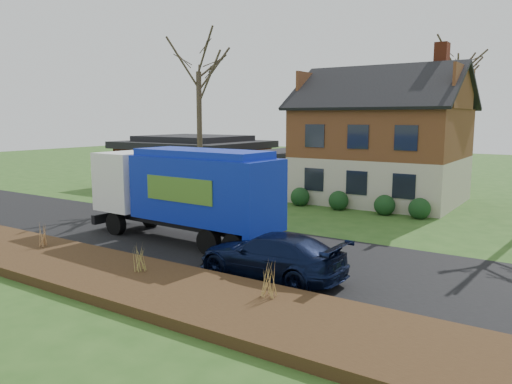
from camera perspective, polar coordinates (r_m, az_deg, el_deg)
The scene contains 13 objects.
ground at distance 20.32m, azimuth -5.15°, elevation -5.87°, with size 120.00×120.00×0.00m, color #2B511B.
road at distance 20.32m, azimuth -5.15°, elevation -5.84°, with size 80.00×7.00×0.02m, color black.
mulch_verge at distance 16.64m, azimuth -16.77°, elevation -8.93°, with size 80.00×3.50×0.30m, color #301E10.
main_house at distance 31.21m, azimuth 13.25°, elevation 6.45°, with size 12.95×8.95×9.26m.
ranch_house at distance 37.50m, azimuth -7.12°, elevation 3.53°, with size 9.80×8.20×3.70m.
garbage_truck at distance 20.39m, azimuth -8.08°, elevation 0.40°, with size 8.94×2.76×3.79m.
silver_sedan at distance 25.19m, azimuth -4.13°, elevation -1.48°, with size 1.42×4.07×1.34m, color #96989C.
navy_wagon at distance 15.90m, azimuth 1.72°, elevation -7.26°, with size 2.01×4.93×1.43m, color black.
tree_front_west at distance 30.65m, azimuth -6.62°, elevation 15.60°, with size 3.61×3.61×10.73m.
tree_back at distance 39.08m, azimuth 22.24°, elevation 14.75°, with size 3.67×3.67×11.62m.
grass_clump_west at distance 20.10m, azimuth -23.16°, elevation -4.52°, with size 0.33×0.27×0.88m.
grass_clump_mid at distance 16.06m, azimuth -13.09°, elevation -7.29°, with size 0.30×0.25×0.85m.
grass_clump_east at distance 13.42m, azimuth 1.34°, elevation -10.03°, with size 0.38×0.31×0.94m.
Camera 1 is at (12.34, -15.34, 5.04)m, focal length 35.00 mm.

